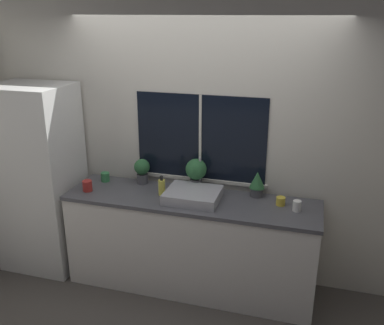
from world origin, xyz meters
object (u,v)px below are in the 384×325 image
at_px(refrigerator, 39,178).
at_px(potted_plant_center, 196,171).
at_px(mug_yellow, 281,201).
at_px(soap_bottle, 162,187).
at_px(mug_green, 105,177).
at_px(sink, 193,195).
at_px(potted_plant_right, 257,183).
at_px(mug_red, 87,186).
at_px(potted_plant_left, 142,170).
at_px(mug_white, 297,206).

distance_m(refrigerator, potted_plant_center, 1.60).
bearing_deg(mug_yellow, soap_bottle, -175.53).
relative_size(refrigerator, mug_green, 20.63).
bearing_deg(sink, mug_green, 169.54).
bearing_deg(soap_bottle, sink, -3.82).
relative_size(potted_plant_right, mug_red, 2.33).
distance_m(potted_plant_right, soap_bottle, 0.88).
relative_size(refrigerator, sink, 3.91).
height_order(soap_bottle, mug_green, soap_bottle).
relative_size(potted_plant_center, potted_plant_right, 1.27).
bearing_deg(potted_plant_right, mug_yellow, -30.19).
distance_m(potted_plant_left, potted_plant_center, 0.55).
relative_size(potted_plant_center, mug_yellow, 3.79).
relative_size(refrigerator, soap_bottle, 10.04).
bearing_deg(mug_yellow, potted_plant_left, 174.38).
bearing_deg(soap_bottle, potted_plant_center, 39.19).
xyz_separation_m(potted_plant_center, soap_bottle, (-0.27, -0.22, -0.10)).
distance_m(sink, potted_plant_right, 0.60).
height_order(sink, mug_green, sink).
xyz_separation_m(potted_plant_right, soap_bottle, (-0.85, -0.22, -0.05)).
height_order(refrigerator, potted_plant_center, refrigerator).
relative_size(refrigerator, mug_red, 18.33).
relative_size(potted_plant_right, soap_bottle, 1.28).
xyz_separation_m(potted_plant_left, potted_plant_right, (1.13, 0.00, -0.01)).
bearing_deg(mug_green, potted_plant_right, 2.29).
height_order(potted_plant_right, mug_green, potted_plant_right).
relative_size(refrigerator, potted_plant_right, 7.86).
distance_m(refrigerator, soap_bottle, 1.31).
height_order(sink, potted_plant_center, sink).
xyz_separation_m(sink, soap_bottle, (-0.31, 0.02, 0.03)).
distance_m(potted_plant_right, mug_yellow, 0.28).
xyz_separation_m(potted_plant_center, potted_plant_right, (0.58, 0.00, -0.05)).
distance_m(sink, mug_white, 0.91).
height_order(refrigerator, potted_plant_right, refrigerator).
distance_m(sink, mug_yellow, 0.78).
bearing_deg(mug_green, refrigerator, -165.19).
xyz_separation_m(sink, potted_plant_right, (0.54, 0.24, 0.08)).
bearing_deg(soap_bottle, potted_plant_left, 142.46).
relative_size(sink, soap_bottle, 2.57).
bearing_deg(potted_plant_left, potted_plant_right, 0.00).
xyz_separation_m(mug_green, mug_yellow, (1.74, -0.07, -0.01)).
bearing_deg(potted_plant_center, sink, -80.56).
relative_size(sink, mug_yellow, 6.01).
height_order(soap_bottle, mug_yellow, soap_bottle).
xyz_separation_m(mug_yellow, mug_white, (0.14, -0.08, 0.01)).
xyz_separation_m(potted_plant_left, mug_white, (1.50, -0.21, -0.09)).
height_order(potted_plant_center, soap_bottle, potted_plant_center).
bearing_deg(refrigerator, mug_yellow, 2.36).
height_order(potted_plant_center, mug_green, potted_plant_center).
relative_size(mug_green, mug_white, 0.97).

